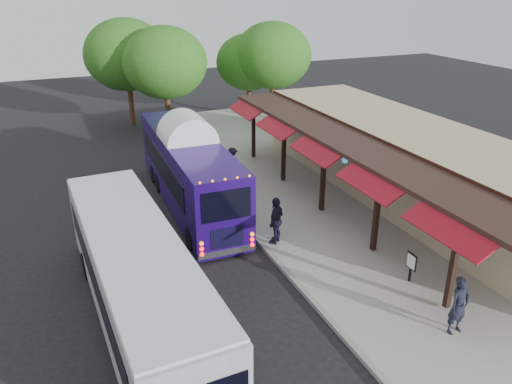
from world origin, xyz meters
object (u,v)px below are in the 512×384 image
coach_bus (189,168)px  ped_b (237,185)px  sign_board (411,263)px  ped_d (232,162)px  ped_c (276,220)px  ped_a (459,306)px  city_bus (137,276)px

coach_bus → ped_b: size_ratio=6.41×
ped_b → sign_board: 9.28m
coach_bus → ped_d: bearing=41.0°
coach_bus → ped_c: coach_bus is taller
ped_b → sign_board: size_ratio=1.58×
ped_a → ped_c: (-2.59, 7.14, 0.04)m
ped_c → sign_board: size_ratio=1.80×
ped_b → sign_board: (3.11, -8.74, -0.13)m
ped_a → city_bus: bearing=148.5°
ped_b → ped_c: ped_c is taller
city_bus → coach_bus: bearing=61.4°
coach_bus → ped_a: (4.64, -12.27, -0.81)m
city_bus → ped_c: size_ratio=5.81×
ped_d → ped_c: bearing=106.8°
ped_b → ped_a: bearing=114.6°
coach_bus → ped_c: size_ratio=5.66×
city_bus → ped_b: size_ratio=6.58×
ped_a → ped_c: 7.60m
coach_bus → ped_b: (2.05, -0.79, -0.88)m
ped_b → ped_c: size_ratio=0.88×
ped_b → sign_board: ped_b is taller
city_bus → ped_c: (5.97, 2.77, -0.55)m
ped_a → ped_c: size_ratio=0.95×
coach_bus → ped_a: size_ratio=5.93×
coach_bus → sign_board: bearing=-59.9°
ped_c → ped_d: (1.02, 7.65, -0.20)m
ped_b → coach_bus: bearing=-9.1°
city_bus → ped_d: city_bus is taller
sign_board → ped_c: bearing=126.1°
city_bus → sign_board: 9.26m
city_bus → ped_c: 6.60m
city_bus → ped_b: bearing=47.7°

